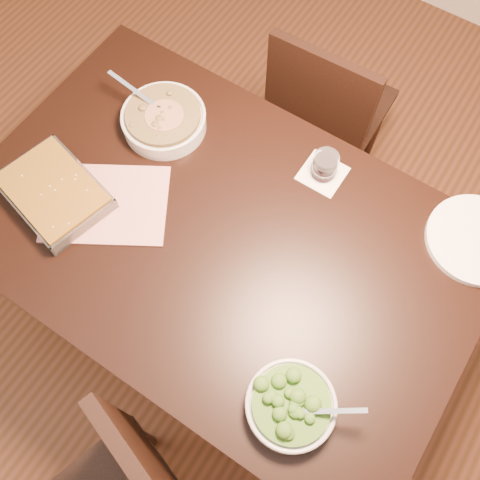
# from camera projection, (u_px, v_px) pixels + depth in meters

# --- Properties ---
(ground) EXTENTS (4.00, 4.00, 0.00)m
(ground) POSITION_uv_depth(u_px,v_px,m) (226.00, 313.00, 2.13)
(ground) COLOR #432613
(ground) RESTS_ON ground
(table) EXTENTS (1.40, 0.90, 0.75)m
(table) POSITION_uv_depth(u_px,v_px,m) (220.00, 248.00, 1.53)
(table) COLOR black
(table) RESTS_ON ground
(magazine_a) EXTENTS (0.42, 0.39, 0.01)m
(magazine_a) POSITION_uv_depth(u_px,v_px,m) (106.00, 204.00, 1.48)
(magazine_a) COLOR #B83534
(magazine_a) RESTS_ON table
(coaster) EXTENTS (0.12, 0.12, 0.00)m
(coaster) POSITION_uv_depth(u_px,v_px,m) (323.00, 174.00, 1.52)
(coaster) COLOR white
(coaster) RESTS_ON table
(stew_bowl) EXTENTS (0.28, 0.25, 0.09)m
(stew_bowl) POSITION_uv_depth(u_px,v_px,m) (164.00, 119.00, 1.56)
(stew_bowl) COLOR silver
(stew_bowl) RESTS_ON table
(broccoli_bowl) EXTENTS (0.22, 0.21, 0.08)m
(broccoli_bowl) POSITION_uv_depth(u_px,v_px,m) (291.00, 406.00, 1.23)
(broccoli_bowl) COLOR silver
(broccoli_bowl) RESTS_ON table
(baking_dish) EXTENTS (0.34, 0.28, 0.05)m
(baking_dish) POSITION_uv_depth(u_px,v_px,m) (54.00, 193.00, 1.47)
(baking_dish) COLOR silver
(baking_dish) RESTS_ON table
(wine_tumbler) EXTENTS (0.07, 0.07, 0.08)m
(wine_tumbler) POSITION_uv_depth(u_px,v_px,m) (325.00, 165.00, 1.48)
(wine_tumbler) COLOR black
(wine_tumbler) RESTS_ON coaster
(dinner_plate) EXTENTS (0.27, 0.27, 0.02)m
(dinner_plate) POSITION_uv_depth(u_px,v_px,m) (476.00, 240.00, 1.43)
(dinner_plate) COLOR white
(dinner_plate) RESTS_ON table
(chair_far) EXTENTS (0.40, 0.40, 0.82)m
(chair_far) POSITION_uv_depth(u_px,v_px,m) (325.00, 109.00, 1.97)
(chair_far) COLOR black
(chair_far) RESTS_ON ground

